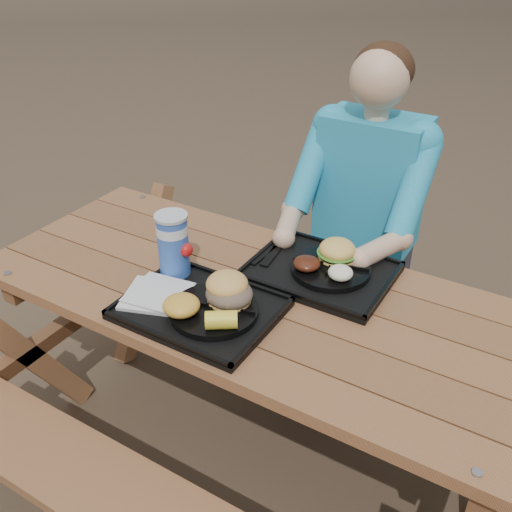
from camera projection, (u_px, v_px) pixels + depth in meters
The scene contains 18 objects.
ground at pixel (256, 452), 2.18m from camera, with size 60.00×60.00×0.00m, color #999999.
picnic_table at pixel (256, 379), 1.98m from camera, with size 1.80×1.49×0.75m, color #999999, non-canonical shape.
tray_near at pixel (200, 309), 1.69m from camera, with size 0.45×0.35×0.02m, color black.
tray_far at pixel (320, 273), 1.86m from camera, with size 0.45×0.35×0.02m, color black.
plate_near at pixel (214, 311), 1.65m from camera, with size 0.26×0.26×0.02m, color black.
plate_far at pixel (331, 269), 1.84m from camera, with size 0.26×0.26×0.02m, color black.
napkin_stack at pixel (154, 294), 1.72m from camera, with size 0.17×0.17×0.02m, color silver.
soda_cup at pixel (173, 246), 1.79m from camera, with size 0.10×0.10×0.20m, color #1643A5.
condiment_bbq at pixel (221, 283), 1.76m from camera, with size 0.05×0.05×0.03m, color black.
condiment_mustard at pixel (241, 289), 1.73m from camera, with size 0.05×0.05×0.03m, color gold.
sandwich at pixel (229, 282), 1.64m from camera, with size 0.13×0.13×0.14m, color #EEAC54, non-canonical shape.
mac_cheese at pixel (181, 305), 1.61m from camera, with size 0.11×0.11×0.05m, color gold.
corn_cob at pixel (221, 320), 1.56m from camera, with size 0.09×0.09×0.05m, color yellow, non-canonical shape.
cutlery_far at pixel (273, 254), 1.93m from camera, with size 0.03×0.17×0.01m, color black.
burger at pixel (338, 245), 1.84m from camera, with size 0.12×0.12×0.11m, color #F8C257, non-canonical shape.
baked_beans at pixel (307, 263), 1.81m from camera, with size 0.09×0.09×0.04m, color #4C1D0F.
potato_salad at pixel (340, 273), 1.76m from camera, with size 0.08×0.08×0.04m, color white.
diner at pixel (363, 236), 2.31m from camera, with size 0.48×0.84×1.28m, color #17A396, non-canonical shape.
Camera 1 is at (0.75, -1.25, 1.78)m, focal length 40.00 mm.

